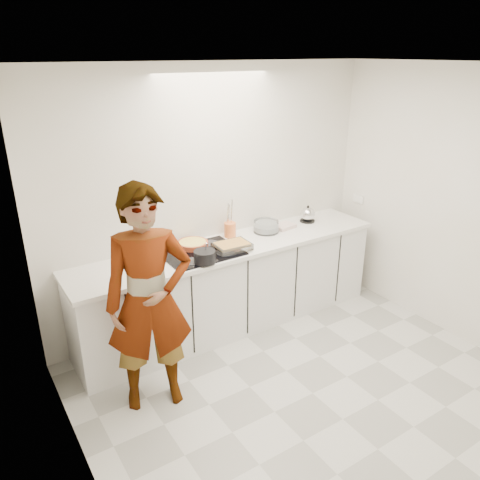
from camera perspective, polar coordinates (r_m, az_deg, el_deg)
floor at (r=4.19m, az=8.85°, el=-17.99°), size 3.60×3.20×0.00m
ceiling at (r=3.22m, az=11.69°, el=20.26°), size 3.60×3.20×0.00m
wall_back at (r=4.72m, az=-3.14°, el=5.05°), size 3.60×0.00×2.60m
wall_left at (r=2.73m, az=-19.45°, el=-9.60°), size 0.00×3.20×2.60m
wall_right at (r=4.87m, az=25.77°, el=3.32°), size 0.02×3.20×2.60m
base_cabinets at (r=4.80m, az=-1.00°, el=-5.83°), size 3.20×0.58×0.87m
countertop at (r=4.60m, az=-1.04°, el=-0.82°), size 3.24×0.64×0.04m
hob at (r=4.41m, az=-4.76°, el=-1.54°), size 0.72×0.54×0.01m
tart_dish at (r=4.53m, az=-5.79°, el=-0.45°), size 0.38×0.38×0.05m
saucepan at (r=4.18m, az=-4.32°, el=-2.02°), size 0.26×0.26×0.19m
baking_dish at (r=4.44m, az=-0.97°, el=-0.72°), size 0.34×0.26×0.06m
mixing_bowl at (r=4.91m, az=3.21°, el=1.60°), size 0.31×0.31×0.12m
tea_towel at (r=5.05m, az=5.38°, el=1.69°), size 0.26×0.20×0.04m
kettle at (r=5.25m, az=8.24°, el=3.06°), size 0.19×0.19×0.19m
utensil_crock at (r=4.77m, az=-1.23°, el=1.25°), size 0.15×0.15×0.15m
cook at (r=3.65m, az=-11.02°, el=-7.28°), size 0.76×0.60×1.83m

